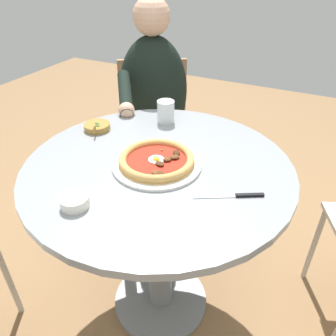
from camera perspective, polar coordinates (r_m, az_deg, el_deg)
ground_plane at (r=1.62m, az=-1.26°, el=-22.15°), size 6.00×6.00×0.02m
dining_table at (r=1.19m, az=-1.60°, el=-6.28°), size 0.89×0.89×0.74m
pizza_on_plate at (r=1.07m, az=-2.12°, el=1.29°), size 0.29×0.29×0.04m
water_glass at (r=1.35m, az=-0.39°, el=9.56°), size 0.07×0.07×0.09m
steak_knife at (r=0.96m, az=12.23°, el=-4.72°), size 0.18×0.11×0.01m
ramekin_capers at (r=0.94m, az=-15.90°, el=-5.55°), size 0.08×0.08×0.03m
olive_pan at (r=1.32m, az=-12.21°, el=7.05°), size 0.10×0.12×0.05m
diner_person at (r=1.81m, az=-2.43°, el=6.64°), size 0.43×0.58×1.17m
cafe_chair_diner at (r=1.94m, az=-2.48°, el=8.41°), size 0.60×0.60×0.82m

